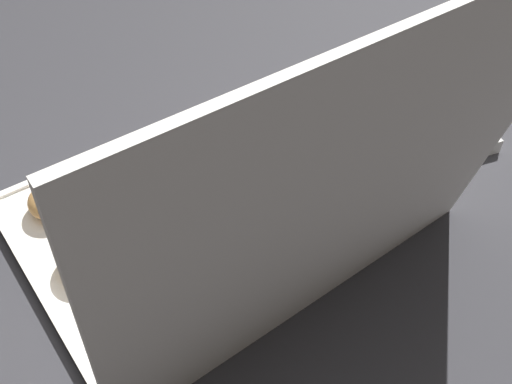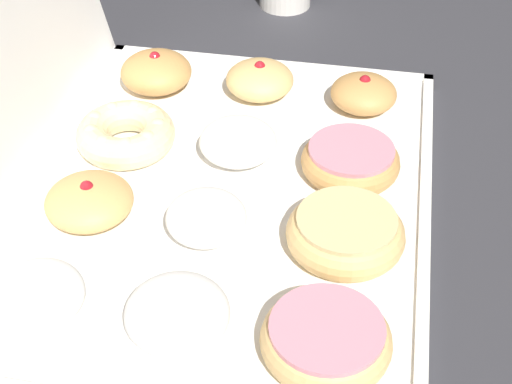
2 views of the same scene
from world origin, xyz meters
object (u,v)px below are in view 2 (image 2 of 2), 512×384
Objects in this scene: powdered_filled_donut_5 at (206,217)px; cruller_donut_10 at (126,133)px; jelly_filled_donut_11 at (156,72)px; pink_frosted_donut_2 at (351,160)px; powdered_filled_donut_4 at (181,314)px; powdered_filled_donut_8 at (38,295)px; jelly_filled_donut_9 at (89,201)px; donut_box at (226,197)px; powdered_filled_donut_6 at (235,141)px; jelly_filled_donut_3 at (364,93)px; pink_frosted_donut_0 at (326,339)px; glazed_ring_donut_1 at (346,233)px; jelly_filled_donut_7 at (258,79)px.

powdered_filled_donut_5 is 0.18m from cruller_donut_10.
powdered_filled_donut_5 is 0.29m from jelly_filled_donut_11.
powdered_filled_donut_4 is at bearing 153.77° from pink_frosted_donut_2.
powdered_filled_donut_8 is 0.13m from jelly_filled_donut_9.
powdered_filled_donut_6 is (0.07, 0.00, 0.03)m from donut_box.
cruller_donut_10 is (0.12, 0.00, -0.00)m from jelly_filled_donut_9.
cruller_donut_10 is at bearing 0.48° from jelly_filled_donut_9.
powdered_filled_donut_5 is 0.98× the size of powdered_filled_donut_8.
jelly_filled_donut_3 is 1.00× the size of powdered_filled_donut_5.
powdered_filled_donut_8 reaches higher than pink_frosted_donut_0.
donut_box is 4.83× the size of glazed_ring_donut_1.
powdered_filled_donut_8 and jelly_filled_donut_9 have the same top height.
jelly_filled_donut_3 is 0.88× the size of powdered_filled_donut_4.
pink_frosted_donut_0 is 0.26m from powdered_filled_donut_8.
pink_frosted_donut_2 reaches higher than donut_box.
powdered_filled_donut_5 is 0.13m from powdered_filled_donut_6.
donut_box is 4.98× the size of cruller_donut_10.
pink_frosted_donut_2 is at bearing -137.78° from jelly_filled_donut_7.
powdered_filled_donut_4 is at bearing -179.25° from jelly_filled_donut_7.
jelly_filled_donut_7 reaches higher than pink_frosted_donut_0.
jelly_filled_donut_9 is (-0.13, 0.13, -0.00)m from powdered_filled_donut_6.
powdered_filled_donut_6 is (0.26, 0.01, -0.00)m from powdered_filled_donut_4.
pink_frosted_donut_2 is 1.20× the size of jelly_filled_donut_9.
jelly_filled_donut_9 is at bearing -179.52° from cruller_donut_10.
pink_frosted_donut_2 is 1.27× the size of jelly_filled_donut_7.
donut_box is at bearing 65.75° from glazed_ring_donut_1.
pink_frosted_donut_2 is 1.18× the size of powdered_filled_donut_4.
donut_box is 0.23m from jelly_filled_donut_11.
pink_frosted_donut_0 is 0.29m from powdered_filled_donut_6.
jelly_filled_donut_7 reaches higher than powdered_filled_donut_6.
cruller_donut_10 is at bearing 44.87° from powdered_filled_donut_5.
jelly_filled_donut_11 is (0.26, 0.13, 0.00)m from powdered_filled_donut_5.
powdered_filled_donut_8 is (-0.13, 0.12, 0.00)m from powdered_filled_donut_5.
pink_frosted_donut_2 is 0.18m from powdered_filled_donut_5.
powdered_filled_donut_4 is at bearing -152.29° from cruller_donut_10.
powdered_filled_donut_8 is at bearing 146.60° from donut_box.
pink_frosted_donut_0 is 0.41m from jelly_filled_donut_7.
pink_frosted_donut_2 is 1.31× the size of powdered_filled_donut_8.
powdered_filled_donut_8 reaches higher than powdered_filled_donut_6.
jelly_filled_donut_3 is at bearing -45.41° from jelly_filled_donut_9.
glazed_ring_donut_1 is 0.26m from jelly_filled_donut_9.
pink_frosted_donut_0 is at bearing 179.78° from jelly_filled_donut_3.
donut_box is at bearing -33.40° from powdered_filled_donut_8.
jelly_filled_donut_9 is 1.01× the size of jelly_filled_donut_11.
pink_frosted_donut_0 is at bearing -89.91° from powdered_filled_donut_4.
jelly_filled_donut_3 is at bearing -33.74° from donut_box.
jelly_filled_donut_9 is (0.13, 0.00, -0.00)m from powdered_filled_donut_8.
pink_frosted_donut_0 is at bearing -152.95° from powdered_filled_donut_6.
pink_frosted_donut_2 is 0.28m from powdered_filled_donut_4.
powdered_filled_donut_8 is (-0.00, 0.13, -0.00)m from powdered_filled_donut_4.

